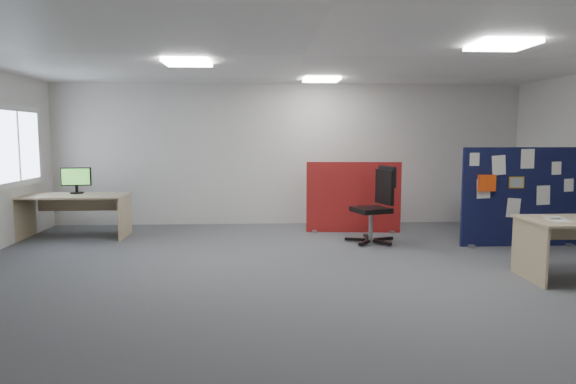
{
  "coord_description": "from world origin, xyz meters",
  "views": [
    {
      "loc": [
        -0.55,
        -6.42,
        1.73
      ],
      "look_at": [
        -0.2,
        0.1,
        1.0
      ],
      "focal_mm": 32.0,
      "sensor_mm": 36.0,
      "label": 1
    }
  ],
  "objects_px": {
    "office_chair": "(378,200)",
    "second_desk": "(76,205)",
    "navy_divider": "(520,197)",
    "red_divider": "(353,198)",
    "monitor_second": "(76,179)"
  },
  "relations": [
    {
      "from": "navy_divider",
      "to": "office_chair",
      "type": "bearing_deg",
      "value": 169.71
    },
    {
      "from": "navy_divider",
      "to": "office_chair",
      "type": "height_order",
      "value": "navy_divider"
    },
    {
      "from": "monitor_second",
      "to": "navy_divider",
      "type": "bearing_deg",
      "value": -17.19
    },
    {
      "from": "red_divider",
      "to": "office_chair",
      "type": "xyz_separation_m",
      "value": [
        0.23,
        -0.88,
        0.07
      ]
    },
    {
      "from": "second_desk",
      "to": "office_chair",
      "type": "height_order",
      "value": "office_chair"
    },
    {
      "from": "office_chair",
      "to": "second_desk",
      "type": "bearing_deg",
      "value": 153.16
    },
    {
      "from": "navy_divider",
      "to": "office_chair",
      "type": "relative_size",
      "value": 1.55
    },
    {
      "from": "monitor_second",
      "to": "office_chair",
      "type": "xyz_separation_m",
      "value": [
        5.03,
        -0.84,
        -0.29
      ]
    },
    {
      "from": "navy_divider",
      "to": "red_divider",
      "type": "height_order",
      "value": "navy_divider"
    },
    {
      "from": "monitor_second",
      "to": "second_desk",
      "type": "bearing_deg",
      "value": -88.88
    },
    {
      "from": "navy_divider",
      "to": "monitor_second",
      "type": "distance_m",
      "value": 7.27
    },
    {
      "from": "red_divider",
      "to": "second_desk",
      "type": "relative_size",
      "value": 0.97
    },
    {
      "from": "second_desk",
      "to": "office_chair",
      "type": "bearing_deg",
      "value": -7.78
    },
    {
      "from": "red_divider",
      "to": "second_desk",
      "type": "bearing_deg",
      "value": -172.32
    },
    {
      "from": "red_divider",
      "to": "second_desk",
      "type": "xyz_separation_m",
      "value": [
        -4.77,
        -0.2,
        -0.06
      ]
    }
  ]
}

